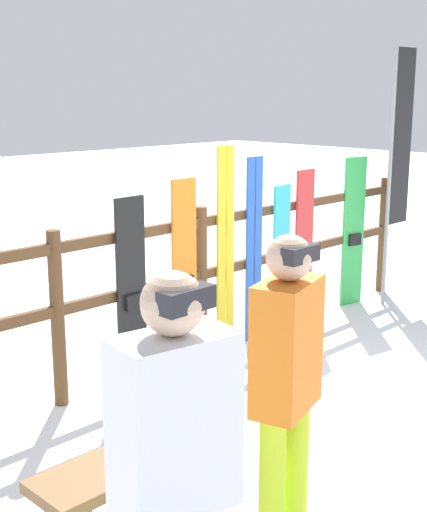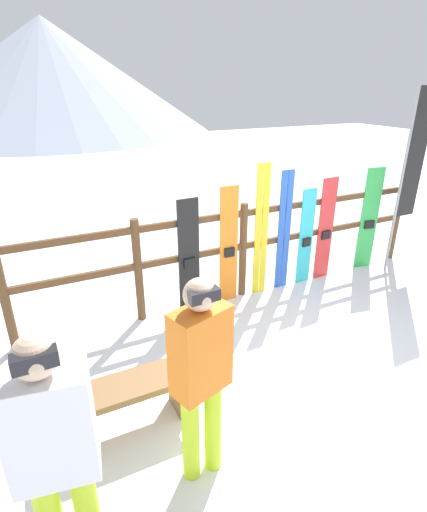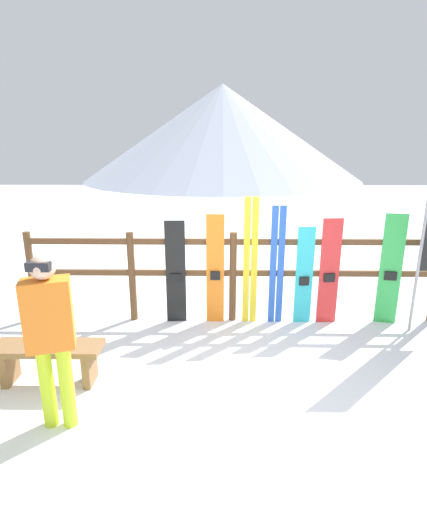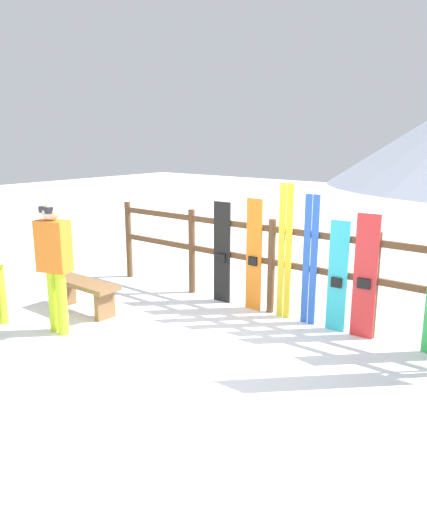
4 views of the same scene
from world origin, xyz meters
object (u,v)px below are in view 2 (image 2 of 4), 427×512
at_px(snowboard_cyan, 306,237).
at_px(snowboard_green, 369,219).
at_px(snowboard_orange, 229,246).
at_px(rental_flag, 411,165).
at_px(snowboard_black_stripe, 189,257).
at_px(snowboard_red, 325,230).
at_px(person_orange, 201,369).
at_px(ski_pair_blue, 284,232).
at_px(person_white, 55,450).
at_px(ski_pair_yellow, 261,232).
at_px(bench, 129,395).

bearing_deg(snowboard_cyan, snowboard_green, 0.01).
xyz_separation_m(snowboard_orange, rental_flag, (2.78, -0.25, 0.83)).
xyz_separation_m(snowboard_black_stripe, snowboard_red, (2.12, 0.00, 0.02)).
height_order(person_orange, snowboard_black_stripe, person_orange).
distance_m(ski_pair_blue, rental_flag, 2.10).
distance_m(person_white, snowboard_green, 5.33).
distance_m(person_orange, ski_pair_yellow, 2.88).
height_order(person_orange, person_white, person_white).
xyz_separation_m(person_white, snowboard_orange, (2.32, 2.46, -0.20)).
xyz_separation_m(bench, snowboard_cyan, (2.97, 1.53, 0.37)).
relative_size(person_orange, snowboard_red, 1.07).
height_order(ski_pair_blue, snowboard_green, ski_pair_blue).
xyz_separation_m(person_white, snowboard_cyan, (3.55, 2.46, -0.28)).
bearing_deg(snowboard_orange, snowboard_cyan, -0.01).
height_order(snowboard_red, rental_flag, rental_flag).
bearing_deg(ski_pair_blue, rental_flag, -7.33).
height_order(bench, ski_pair_yellow, ski_pair_yellow).
distance_m(person_orange, rental_flag, 4.64).
xyz_separation_m(snowboard_orange, snowboard_red, (1.57, -0.00, -0.03)).
relative_size(person_orange, ski_pair_blue, 0.96).
relative_size(ski_pair_yellow, snowboard_green, 1.14).
height_order(snowboard_black_stripe, snowboard_green, snowboard_green).
bearing_deg(snowboard_red, snowboard_green, 0.00).
bearing_deg(rental_flag, snowboard_red, 168.53).
bearing_deg(ski_pair_yellow, snowboard_cyan, -0.27).
distance_m(person_orange, ski_pair_blue, 3.13).
xyz_separation_m(ski_pair_blue, snowboard_green, (1.56, -0.00, -0.06)).
bearing_deg(person_white, bench, 58.19).
distance_m(ski_pair_yellow, ski_pair_blue, 0.37).
distance_m(person_white, ski_pair_blue, 4.02).
distance_m(person_orange, snowboard_red, 3.68).
bearing_deg(snowboard_green, bench, -159.77).
relative_size(person_orange, snowboard_green, 1.03).
bearing_deg(ski_pair_yellow, snowboard_red, -0.18).
relative_size(snowboard_orange, rental_flag, 0.58).
xyz_separation_m(ski_pair_blue, rental_flag, (1.93, -0.25, 0.77)).
bearing_deg(snowboard_green, snowboard_cyan, -179.99).
height_order(person_white, snowboard_cyan, person_white).
bearing_deg(snowboard_cyan, rental_flag, -8.98).
distance_m(snowboard_black_stripe, ski_pair_yellow, 1.04).
bearing_deg(snowboard_orange, person_white, -133.33).
relative_size(person_orange, rental_flag, 0.61).
bearing_deg(snowboard_cyan, person_orange, -140.07).
height_order(snowboard_green, rental_flag, rental_flag).
height_order(bench, snowboard_cyan, snowboard_cyan).
bearing_deg(rental_flag, snowboard_black_stripe, 175.79).
bearing_deg(snowboard_red, person_white, -147.72).
height_order(ski_pair_yellow, ski_pair_blue, ski_pair_yellow).
relative_size(snowboard_orange, ski_pair_blue, 0.93).
height_order(bench, person_white, person_white).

